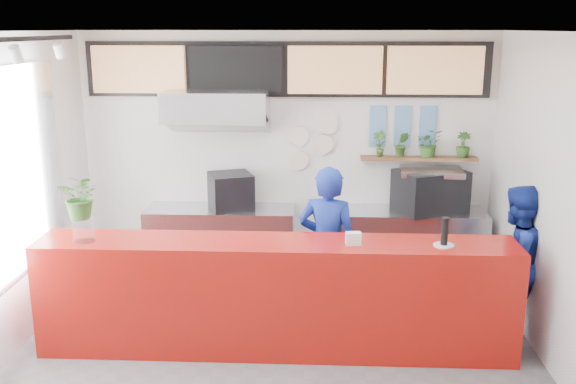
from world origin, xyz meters
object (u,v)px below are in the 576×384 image
at_px(espresso_machine, 430,191).
at_px(pepper_mill, 445,231).
at_px(staff_center, 328,247).
at_px(service_counter, 276,296).
at_px(staff_right, 514,260).
at_px(panini_oven, 231,191).

bearing_deg(espresso_machine, pepper_mill, -120.39).
xyz_separation_m(espresso_machine, staff_center, (-1.23, -1.20, -0.30)).
distance_m(service_counter, staff_center, 0.83).
relative_size(espresso_machine, staff_right, 0.50).
relative_size(service_counter, staff_center, 2.66).
xyz_separation_m(panini_oven, staff_right, (3.02, -1.32, -0.34)).
height_order(espresso_machine, pepper_mill, espresso_machine).
xyz_separation_m(panini_oven, staff_center, (1.16, -1.20, -0.27)).
distance_m(staff_right, pepper_mill, 1.09).
relative_size(service_counter, staff_right, 2.91).
height_order(service_counter, staff_right, staff_right).
bearing_deg(staff_right, service_counter, -21.46).
bearing_deg(service_counter, staff_center, 50.45).
height_order(service_counter, panini_oven, panini_oven).
relative_size(espresso_machine, staff_center, 0.46).
bearing_deg(pepper_mill, staff_right, 33.38).
bearing_deg(pepper_mill, panini_oven, 139.88).
height_order(panini_oven, pepper_mill, pepper_mill).
bearing_deg(service_counter, panini_oven, 110.23).
bearing_deg(espresso_machine, service_counter, -158.49).
bearing_deg(staff_right, pepper_mill, 0.32).
height_order(service_counter, staff_center, staff_center).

